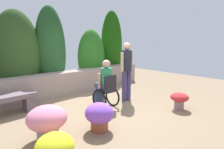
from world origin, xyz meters
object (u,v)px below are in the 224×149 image
(stone_bench, at_px, (2,103))
(person_in_wheelchair, at_px, (105,86))
(flower_pot_terracotta_by_wall, at_px, (99,115))
(flower_pot_red_accent, at_px, (179,99))
(flower_pot_small_foreground, at_px, (47,121))
(person_standing_companion, at_px, (127,68))

(stone_bench, bearing_deg, person_in_wheelchair, -24.20)
(stone_bench, xyz_separation_m, flower_pot_terracotta_by_wall, (1.24, -2.16, -0.02))
(flower_pot_red_accent, height_order, flower_pot_small_foreground, flower_pot_small_foreground)
(flower_pot_terracotta_by_wall, height_order, flower_pot_red_accent, flower_pot_terracotta_by_wall)
(stone_bench, distance_m, flower_pot_terracotta_by_wall, 2.50)
(person_in_wheelchair, bearing_deg, stone_bench, 147.14)
(stone_bench, distance_m, person_in_wheelchair, 2.55)
(flower_pot_terracotta_by_wall, distance_m, flower_pot_small_foreground, 1.01)
(person_standing_companion, bearing_deg, person_in_wheelchair, 165.88)
(person_in_wheelchair, xyz_separation_m, flower_pot_small_foreground, (-1.90, -0.55, -0.24))
(stone_bench, relative_size, person_in_wheelchair, 1.18)
(person_standing_companion, relative_size, flower_pot_terracotta_by_wall, 3.01)
(stone_bench, relative_size, flower_pot_terracotta_by_wall, 2.68)
(flower_pot_terracotta_by_wall, xyz_separation_m, flower_pot_red_accent, (2.32, -0.56, -0.04))
(person_in_wheelchair, height_order, flower_pot_red_accent, person_in_wheelchair)
(person_in_wheelchair, distance_m, flower_pot_terracotta_by_wall, 1.34)
(person_standing_companion, bearing_deg, stone_bench, 142.41)
(flower_pot_red_accent, bearing_deg, flower_pot_terracotta_by_wall, 166.47)
(stone_bench, bearing_deg, flower_pot_small_foreground, -75.00)
(person_standing_companion, height_order, flower_pot_terracotta_by_wall, person_standing_companion)
(stone_bench, xyz_separation_m, flower_pot_small_foreground, (0.29, -1.81, 0.05))
(person_standing_companion, xyz_separation_m, flower_pot_small_foreground, (-2.80, -0.57, -0.64))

